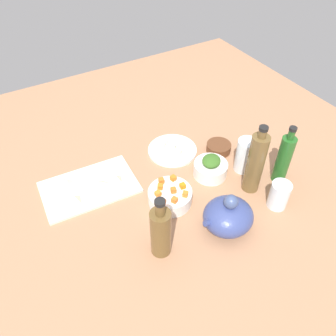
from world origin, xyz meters
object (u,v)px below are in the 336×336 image
object	(u,v)px
cutting_board	(89,187)
bowl_carrots	(170,196)
bottle_2	(284,158)
drinking_glass_0	(279,195)
bowl_greens	(210,169)
teapot	(228,216)
bowl_small_side	(219,148)
drinking_glass_1	(245,155)
bottle_0	(255,163)
bottle_1	(161,231)
plate_tofu	(172,150)

from	to	relation	value
cutting_board	bowl_carrots	distance (cm)	30.77
cutting_board	bottle_2	bearing A→B (deg)	153.67
bowl_carrots	drinking_glass_0	distance (cm)	37.82
bottle_2	bowl_carrots	bearing A→B (deg)	-14.79
bowl_carrots	drinking_glass_0	size ratio (longest dim) A/B	1.51
cutting_board	bowl_carrots	size ratio (longest dim) A/B	2.20
bowl_carrots	bottle_2	bearing A→B (deg)	165.21
cutting_board	bowl_greens	size ratio (longest dim) A/B	2.66
bowl_carrots	teapot	size ratio (longest dim) A/B	0.86
bowl_small_side	drinking_glass_1	bearing A→B (deg)	98.20
bowl_greens	bottle_0	distance (cm)	18.58
cutting_board	bottle_1	world-z (taller)	bottle_1
bowl_greens	bowl_small_side	xyz separation A→B (cm)	(-11.24, -9.73, -1.05)
bowl_greens	teapot	size ratio (longest dim) A/B	0.71
drinking_glass_1	teapot	bearing A→B (deg)	40.01
cutting_board	drinking_glass_1	bearing A→B (deg)	159.87
cutting_board	drinking_glass_1	distance (cm)	60.14
plate_tofu	bottle_1	xyz separation A→B (cm)	(27.46, 39.07, 9.13)
bowl_greens	drinking_glass_0	world-z (taller)	drinking_glass_0
bowl_small_side	drinking_glass_1	size ratio (longest dim) A/B	0.73
bottle_0	bottle_1	distance (cm)	42.46
bowl_greens	drinking_glass_1	distance (cm)	14.35
bottle_0	bottle_1	bearing A→B (deg)	9.17
teapot	bottle_1	world-z (taller)	bottle_1
bowl_carrots	bottle_1	bearing A→B (deg)	51.44
bottle_0	drinking_glass_0	xyz separation A→B (cm)	(-2.57, 11.28, -7.34)
plate_tofu	bowl_carrots	world-z (taller)	bowl_carrots
bowl_greens	bowl_small_side	size ratio (longest dim) A/B	1.27
bowl_carrots	bottle_1	size ratio (longest dim) A/B	0.66
bowl_greens	drinking_glass_1	size ratio (longest dim) A/B	0.93
cutting_board	bottle_2	distance (cm)	72.19
bottle_0	bottle_1	size ratio (longest dim) A/B	1.19
teapot	drinking_glass_0	world-z (taller)	teapot
plate_tofu	bowl_greens	world-z (taller)	bowl_greens
bottle_2	drinking_glass_1	size ratio (longest dim) A/B	1.76
bowl_greens	bowl_small_side	distance (cm)	14.91
cutting_board	drinking_glass_0	xyz separation A→B (cm)	(-54.35, 41.17, 4.65)
bottle_0	drinking_glass_0	bearing A→B (deg)	102.82
cutting_board	bottle_0	xyz separation A→B (cm)	(-51.78, 29.89, 11.99)
plate_tofu	bowl_greens	bearing A→B (deg)	106.13
bowl_small_side	drinking_glass_1	xyz separation A→B (cm)	(-1.96, 13.59, 5.14)
bowl_greens	plate_tofu	bearing A→B (deg)	-73.87
bowl_small_side	teapot	bearing A→B (deg)	57.51
bottle_0	drinking_glass_0	size ratio (longest dim) A/B	2.72
teapot	bowl_greens	bearing A→B (deg)	-112.66
bottle_2	bottle_1	bearing A→B (deg)	5.21
bottle_2	drinking_glass_1	world-z (taller)	bottle_2
plate_tofu	drinking_glass_1	bearing A→B (deg)	129.17
cutting_board	plate_tofu	size ratio (longest dim) A/B	1.70
bowl_greens	bowl_carrots	distance (cm)	20.74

